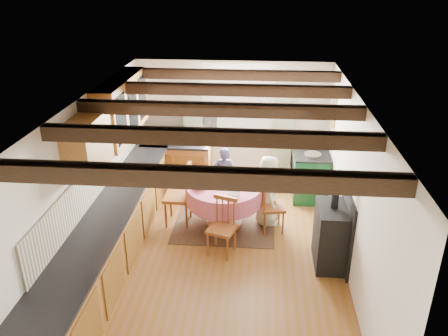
# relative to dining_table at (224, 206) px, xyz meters

# --- Properties ---
(floor) EXTENTS (3.60, 5.50, 0.00)m
(floor) POSITION_rel_dining_table_xyz_m (0.02, -1.03, -0.37)
(floor) COLOR brown
(floor) RESTS_ON ground
(ceiling) EXTENTS (3.60, 5.50, 0.00)m
(ceiling) POSITION_rel_dining_table_xyz_m (0.02, -1.03, 2.03)
(ceiling) COLOR white
(ceiling) RESTS_ON ground
(wall_back) EXTENTS (3.60, 0.00, 2.40)m
(wall_back) POSITION_rel_dining_table_xyz_m (0.02, 1.72, 0.83)
(wall_back) COLOR silver
(wall_back) RESTS_ON ground
(wall_left) EXTENTS (0.00, 5.50, 2.40)m
(wall_left) POSITION_rel_dining_table_xyz_m (-1.78, -1.03, 0.83)
(wall_left) COLOR silver
(wall_left) RESTS_ON ground
(wall_right) EXTENTS (0.00, 5.50, 2.40)m
(wall_right) POSITION_rel_dining_table_xyz_m (1.82, -1.03, 0.83)
(wall_right) COLOR silver
(wall_right) RESTS_ON ground
(beam_a) EXTENTS (3.60, 0.16, 0.16)m
(beam_a) POSITION_rel_dining_table_xyz_m (0.02, -3.03, 1.94)
(beam_a) COLOR #352213
(beam_a) RESTS_ON ceiling
(beam_b) EXTENTS (3.60, 0.16, 0.16)m
(beam_b) POSITION_rel_dining_table_xyz_m (0.02, -2.03, 1.94)
(beam_b) COLOR #352213
(beam_b) RESTS_ON ceiling
(beam_c) EXTENTS (3.60, 0.16, 0.16)m
(beam_c) POSITION_rel_dining_table_xyz_m (0.02, -1.03, 1.94)
(beam_c) COLOR #352213
(beam_c) RESTS_ON ceiling
(beam_d) EXTENTS (3.60, 0.16, 0.16)m
(beam_d) POSITION_rel_dining_table_xyz_m (0.02, -0.03, 1.94)
(beam_d) COLOR #352213
(beam_d) RESTS_ON ceiling
(beam_e) EXTENTS (3.60, 0.16, 0.16)m
(beam_e) POSITION_rel_dining_table_xyz_m (0.02, 0.97, 1.94)
(beam_e) COLOR #352213
(beam_e) RESTS_ON ceiling
(splash_left) EXTENTS (0.02, 4.50, 0.55)m
(splash_left) POSITION_rel_dining_table_xyz_m (-1.76, -0.73, 0.83)
(splash_left) COLOR beige
(splash_left) RESTS_ON wall_left
(splash_back) EXTENTS (1.40, 0.02, 0.55)m
(splash_back) POSITION_rel_dining_table_xyz_m (-0.98, 1.70, 0.83)
(splash_back) COLOR beige
(splash_back) RESTS_ON wall_back
(base_cabinet_left) EXTENTS (0.60, 5.30, 0.88)m
(base_cabinet_left) POSITION_rel_dining_table_xyz_m (-1.48, -1.03, 0.07)
(base_cabinet_left) COLOR #A0682F
(base_cabinet_left) RESTS_ON floor
(base_cabinet_back) EXTENTS (1.30, 0.60, 0.88)m
(base_cabinet_back) POSITION_rel_dining_table_xyz_m (-1.03, 1.42, 0.07)
(base_cabinet_back) COLOR #A0682F
(base_cabinet_back) RESTS_ON floor
(worktop_left) EXTENTS (0.64, 5.30, 0.04)m
(worktop_left) POSITION_rel_dining_table_xyz_m (-1.46, -1.03, 0.53)
(worktop_left) COLOR black
(worktop_left) RESTS_ON base_cabinet_left
(worktop_back) EXTENTS (1.30, 0.64, 0.04)m
(worktop_back) POSITION_rel_dining_table_xyz_m (-1.03, 1.40, 0.53)
(worktop_back) COLOR black
(worktop_back) RESTS_ON base_cabinet_back
(wall_cabinet_glass) EXTENTS (0.34, 1.80, 0.90)m
(wall_cabinet_glass) POSITION_rel_dining_table_xyz_m (-1.61, 0.17, 1.58)
(wall_cabinet_glass) COLOR #A0682F
(wall_cabinet_glass) RESTS_ON wall_left
(wall_cabinet_solid) EXTENTS (0.34, 0.90, 0.70)m
(wall_cabinet_solid) POSITION_rel_dining_table_xyz_m (-1.61, -1.33, 1.53)
(wall_cabinet_solid) COLOR #A0682F
(wall_cabinet_solid) RESTS_ON wall_left
(window_frame) EXTENTS (1.34, 0.03, 1.54)m
(window_frame) POSITION_rel_dining_table_xyz_m (0.12, 1.70, 1.23)
(window_frame) COLOR white
(window_frame) RESTS_ON wall_back
(window_pane) EXTENTS (1.20, 0.01, 1.40)m
(window_pane) POSITION_rel_dining_table_xyz_m (0.12, 1.71, 1.23)
(window_pane) COLOR white
(window_pane) RESTS_ON wall_back
(curtain_left) EXTENTS (0.35, 0.10, 2.10)m
(curtain_left) POSITION_rel_dining_table_xyz_m (-0.73, 1.62, 0.73)
(curtain_left) COLOR #979F80
(curtain_left) RESTS_ON wall_back
(curtain_right) EXTENTS (0.35, 0.10, 2.10)m
(curtain_right) POSITION_rel_dining_table_xyz_m (0.97, 1.62, 0.73)
(curtain_right) COLOR #979F80
(curtain_right) RESTS_ON wall_back
(curtain_rod) EXTENTS (2.00, 0.03, 0.03)m
(curtain_rod) POSITION_rel_dining_table_xyz_m (0.12, 1.62, 1.83)
(curtain_rod) COLOR black
(curtain_rod) RESTS_ON wall_back
(wall_picture) EXTENTS (0.04, 0.50, 0.60)m
(wall_picture) POSITION_rel_dining_table_xyz_m (1.79, 1.27, 1.33)
(wall_picture) COLOR gold
(wall_picture) RESTS_ON wall_right
(wall_plate) EXTENTS (0.30, 0.02, 0.30)m
(wall_plate) POSITION_rel_dining_table_xyz_m (1.07, 1.69, 1.33)
(wall_plate) COLOR silver
(wall_plate) RESTS_ON wall_back
(rug) EXTENTS (1.65, 1.29, 0.01)m
(rug) POSITION_rel_dining_table_xyz_m (0.00, 0.00, -0.36)
(rug) COLOR #4E301D
(rug) RESTS_ON floor
(dining_table) EXTENTS (1.22, 1.22, 0.74)m
(dining_table) POSITION_rel_dining_table_xyz_m (0.00, 0.00, 0.00)
(dining_table) COLOR #B4667D
(dining_table) RESTS_ON floor
(chair_near) EXTENTS (0.49, 0.50, 0.90)m
(chair_near) POSITION_rel_dining_table_xyz_m (0.03, -0.80, 0.08)
(chair_near) COLOR brown
(chair_near) RESTS_ON floor
(chair_left) EXTENTS (0.48, 0.46, 1.05)m
(chair_left) POSITION_rel_dining_table_xyz_m (-0.77, 0.04, 0.16)
(chair_left) COLOR brown
(chair_left) RESTS_ON floor
(chair_right) EXTENTS (0.47, 0.45, 0.91)m
(chair_right) POSITION_rel_dining_table_xyz_m (0.79, -0.06, 0.09)
(chair_right) COLOR brown
(chair_right) RESTS_ON floor
(aga_range) EXTENTS (0.63, 0.97, 0.90)m
(aga_range) POSITION_rel_dining_table_xyz_m (1.49, 1.25, 0.08)
(aga_range) COLOR #0F3F1E
(aga_range) RESTS_ON floor
(cast_iron_stove) EXTENTS (0.43, 0.71, 1.42)m
(cast_iron_stove) POSITION_rel_dining_table_xyz_m (1.60, -0.91, 0.34)
(cast_iron_stove) COLOR black
(cast_iron_stove) RESTS_ON floor
(child_far) EXTENTS (0.41, 0.28, 1.10)m
(child_far) POSITION_rel_dining_table_xyz_m (-0.06, 0.73, 0.18)
(child_far) COLOR #2C2F47
(child_far) RESTS_ON floor
(child_right) EXTENTS (0.46, 0.63, 1.20)m
(child_right) POSITION_rel_dining_table_xyz_m (0.71, 0.14, 0.23)
(child_right) COLOR beige
(child_right) RESTS_ON floor
(bowl_a) EXTENTS (0.30, 0.30, 0.05)m
(bowl_a) POSITION_rel_dining_table_xyz_m (-0.37, -0.14, 0.39)
(bowl_a) COLOR silver
(bowl_a) RESTS_ON dining_table
(bowl_b) EXTENTS (0.28, 0.28, 0.06)m
(bowl_b) POSITION_rel_dining_table_xyz_m (0.18, -0.36, 0.40)
(bowl_b) COLOR silver
(bowl_b) RESTS_ON dining_table
(cup) EXTENTS (0.14, 0.14, 0.09)m
(cup) POSITION_rel_dining_table_xyz_m (-0.06, -0.01, 0.41)
(cup) COLOR silver
(cup) RESTS_ON dining_table
(canister_tall) EXTENTS (0.16, 0.16, 0.27)m
(canister_tall) POSITION_rel_dining_table_xyz_m (-1.17, 1.46, 0.69)
(canister_tall) COLOR #262628
(canister_tall) RESTS_ON worktop_back
(canister_wide) EXTENTS (0.19, 0.19, 0.21)m
(canister_wide) POSITION_rel_dining_table_xyz_m (-0.99, 1.53, 0.65)
(canister_wide) COLOR #262628
(canister_wide) RESTS_ON worktop_back
(canister_slim) EXTENTS (0.10, 0.10, 0.27)m
(canister_slim) POSITION_rel_dining_table_xyz_m (-0.77, 1.32, 0.69)
(canister_slim) COLOR #262628
(canister_slim) RESTS_ON worktop_back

